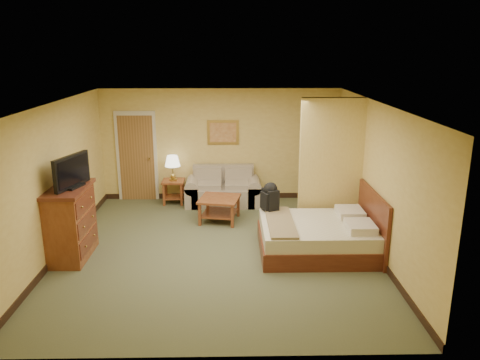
{
  "coord_description": "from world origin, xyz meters",
  "views": [
    {
      "loc": [
        0.24,
        -7.7,
        3.48
      ],
      "look_at": [
        0.41,
        0.6,
        1.13
      ],
      "focal_mm": 35.0,
      "sensor_mm": 36.0,
      "label": 1
    }
  ],
  "objects_px": {
    "dresser": "(71,222)",
    "loveseat": "(223,192)",
    "coffee_table": "(219,204)",
    "bed": "(321,236)"
  },
  "relations": [
    {
      "from": "coffee_table",
      "to": "dresser",
      "type": "height_order",
      "value": "dresser"
    },
    {
      "from": "dresser",
      "to": "bed",
      "type": "xyz_separation_m",
      "value": [
        4.29,
        0.13,
        -0.33
      ]
    },
    {
      "from": "dresser",
      "to": "bed",
      "type": "bearing_deg",
      "value": 1.71
    },
    {
      "from": "bed",
      "to": "dresser",
      "type": "bearing_deg",
      "value": -178.29
    },
    {
      "from": "dresser",
      "to": "bed",
      "type": "height_order",
      "value": "dresser"
    },
    {
      "from": "loveseat",
      "to": "coffee_table",
      "type": "relative_size",
      "value": 1.87
    },
    {
      "from": "coffee_table",
      "to": "dresser",
      "type": "bearing_deg",
      "value": -145.6
    },
    {
      "from": "loveseat",
      "to": "coffee_table",
      "type": "height_order",
      "value": "loveseat"
    },
    {
      "from": "dresser",
      "to": "loveseat",
      "type": "bearing_deg",
      "value": 47.81
    },
    {
      "from": "coffee_table",
      "to": "bed",
      "type": "distance_m",
      "value": 2.4
    }
  ]
}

